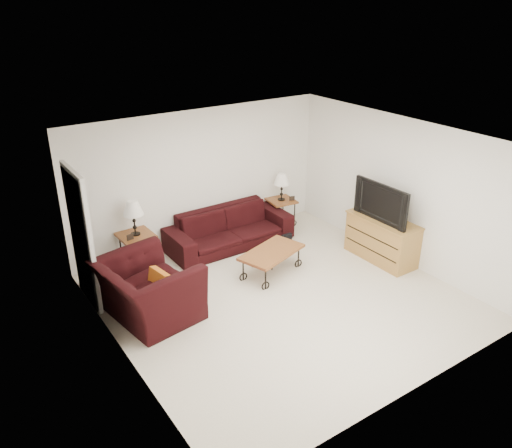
{
  "coord_description": "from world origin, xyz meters",
  "views": [
    {
      "loc": [
        -4.14,
        -5.41,
        4.35
      ],
      "look_at": [
        0.0,
        0.7,
        1.0
      ],
      "focal_mm": 36.13,
      "sensor_mm": 36.0,
      "label": 1
    }
  ],
  "objects_px": {
    "coffee_table": "(272,262)",
    "backpack": "(283,234)",
    "lamp_left": "(134,218)",
    "tv_stand": "(382,239)",
    "television": "(385,201)",
    "lamp_right": "(282,187)",
    "armchair": "(148,290)",
    "sofa": "(229,228)",
    "side_table_left": "(137,250)",
    "side_table_right": "(281,213)"
  },
  "relations": [
    {
      "from": "coffee_table",
      "to": "television",
      "type": "bearing_deg",
      "value": -19.35
    },
    {
      "from": "armchair",
      "to": "tv_stand",
      "type": "xyz_separation_m",
      "value": [
        4.11,
        -0.64,
        -0.06
      ]
    },
    {
      "from": "backpack",
      "to": "side_table_left",
      "type": "bearing_deg",
      "value": 150.08
    },
    {
      "from": "armchair",
      "to": "television",
      "type": "relative_size",
      "value": 1.18
    },
    {
      "from": "side_table_left",
      "to": "side_table_right",
      "type": "distance_m",
      "value": 3.06
    },
    {
      "from": "side_table_right",
      "to": "lamp_right",
      "type": "xyz_separation_m",
      "value": [
        0.0,
        0.0,
        0.55
      ]
    },
    {
      "from": "tv_stand",
      "to": "backpack",
      "type": "xyz_separation_m",
      "value": [
        -1.07,
        1.45,
        -0.18
      ]
    },
    {
      "from": "tv_stand",
      "to": "sofa",
      "type": "bearing_deg",
      "value": 134.56
    },
    {
      "from": "tv_stand",
      "to": "television",
      "type": "bearing_deg",
      "value": 180.0
    },
    {
      "from": "television",
      "to": "side_table_right",
      "type": "bearing_deg",
      "value": -164.76
    },
    {
      "from": "sofa",
      "to": "side_table_left",
      "type": "distance_m",
      "value": 1.74
    },
    {
      "from": "side_table_left",
      "to": "television",
      "type": "xyz_separation_m",
      "value": [
        3.65,
        -2.14,
        0.8
      ]
    },
    {
      "from": "sofa",
      "to": "television",
      "type": "xyz_separation_m",
      "value": [
        1.91,
        -1.96,
        0.76
      ]
    },
    {
      "from": "lamp_left",
      "to": "television",
      "type": "distance_m",
      "value": 4.23
    },
    {
      "from": "lamp_left",
      "to": "tv_stand",
      "type": "xyz_separation_m",
      "value": [
        3.67,
        -2.14,
        -0.53
      ]
    },
    {
      "from": "lamp_left",
      "to": "armchair",
      "type": "bearing_deg",
      "value": -106.28
    },
    {
      "from": "side_table_right",
      "to": "lamp_left",
      "type": "relative_size",
      "value": 0.91
    },
    {
      "from": "armchair",
      "to": "lamp_right",
      "type": "bearing_deg",
      "value": -75.64
    },
    {
      "from": "lamp_right",
      "to": "coffee_table",
      "type": "bearing_deg",
      "value": -131.27
    },
    {
      "from": "coffee_table",
      "to": "tv_stand",
      "type": "height_order",
      "value": "tv_stand"
    },
    {
      "from": "lamp_left",
      "to": "backpack",
      "type": "height_order",
      "value": "lamp_left"
    },
    {
      "from": "lamp_left",
      "to": "tv_stand",
      "type": "distance_m",
      "value": 4.28
    },
    {
      "from": "sofa",
      "to": "television",
      "type": "bearing_deg",
      "value": -45.73
    },
    {
      "from": "side_table_right",
      "to": "tv_stand",
      "type": "height_order",
      "value": "tv_stand"
    },
    {
      "from": "coffee_table",
      "to": "backpack",
      "type": "relative_size",
      "value": 2.68
    },
    {
      "from": "side_table_right",
      "to": "lamp_right",
      "type": "bearing_deg",
      "value": 0.0
    },
    {
      "from": "side_table_right",
      "to": "coffee_table",
      "type": "distance_m",
      "value": 1.97
    },
    {
      "from": "lamp_left",
      "to": "tv_stand",
      "type": "bearing_deg",
      "value": -30.3
    },
    {
      "from": "tv_stand",
      "to": "armchair",
      "type": "bearing_deg",
      "value": 171.17
    },
    {
      "from": "side_table_left",
      "to": "coffee_table",
      "type": "xyz_separation_m",
      "value": [
        1.76,
        -1.48,
        -0.1
      ]
    },
    {
      "from": "side_table_left",
      "to": "television",
      "type": "relative_size",
      "value": 0.53
    },
    {
      "from": "tv_stand",
      "to": "lamp_right",
      "type": "bearing_deg",
      "value": 105.74
    },
    {
      "from": "side_table_left",
      "to": "lamp_right",
      "type": "relative_size",
      "value": 1.1
    },
    {
      "from": "sofa",
      "to": "tv_stand",
      "type": "relative_size",
      "value": 1.83
    },
    {
      "from": "sofa",
      "to": "lamp_right",
      "type": "height_order",
      "value": "lamp_right"
    },
    {
      "from": "side_table_right",
      "to": "backpack",
      "type": "xyz_separation_m",
      "value": [
        -0.47,
        -0.69,
        -0.07
      ]
    },
    {
      "from": "armchair",
      "to": "tv_stand",
      "type": "relative_size",
      "value": 1.06
    },
    {
      "from": "armchair",
      "to": "backpack",
      "type": "bearing_deg",
      "value": -83.94
    },
    {
      "from": "side_table_right",
      "to": "lamp_left",
      "type": "xyz_separation_m",
      "value": [
        -3.06,
        0.0,
        0.64
      ]
    },
    {
      "from": "lamp_left",
      "to": "lamp_right",
      "type": "distance_m",
      "value": 3.06
    },
    {
      "from": "sofa",
      "to": "side_table_right",
      "type": "height_order",
      "value": "sofa"
    },
    {
      "from": "lamp_right",
      "to": "backpack",
      "type": "bearing_deg",
      "value": -124.11
    },
    {
      "from": "lamp_left",
      "to": "coffee_table",
      "type": "distance_m",
      "value": 2.41
    },
    {
      "from": "sofa",
      "to": "backpack",
      "type": "distance_m",
      "value": 1.01
    },
    {
      "from": "sofa",
      "to": "lamp_right",
      "type": "distance_m",
      "value": 1.43
    },
    {
      "from": "sofa",
      "to": "tv_stand",
      "type": "bearing_deg",
      "value": -45.44
    },
    {
      "from": "television",
      "to": "sofa",
      "type": "bearing_deg",
      "value": -135.73
    },
    {
      "from": "side_table_left",
      "to": "backpack",
      "type": "relative_size",
      "value": 1.46
    },
    {
      "from": "side_table_right",
      "to": "television",
      "type": "height_order",
      "value": "television"
    },
    {
      "from": "lamp_left",
      "to": "backpack",
      "type": "bearing_deg",
      "value": -15.0
    }
  ]
}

